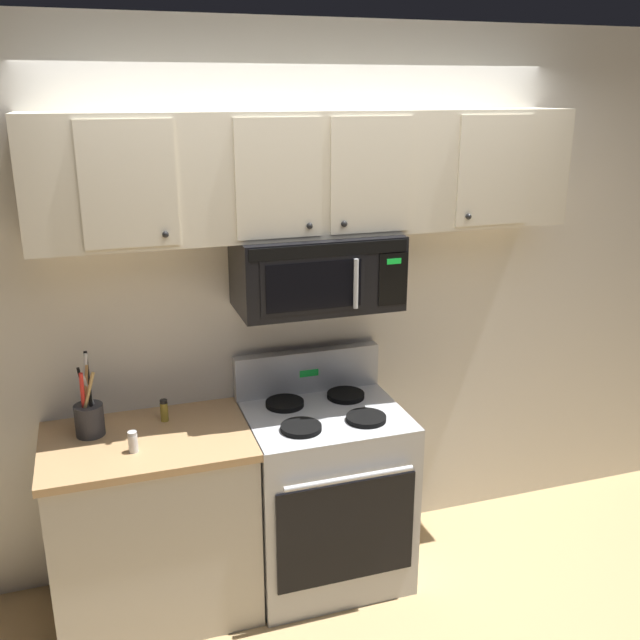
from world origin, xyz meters
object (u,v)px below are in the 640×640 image
Objects in this scene: salt_shaker at (133,442)px; spice_jar at (164,410)px; stove_range at (324,491)px; over_range_microwave at (317,271)px; utensil_crock_charcoal at (89,416)px.

spice_jar is at bearing 58.67° from salt_shaker.
salt_shaker is 0.31m from spice_jar.
over_range_microwave is at bearing 90.14° from stove_range.
salt_shaker is at bearing -172.63° from stove_range.
salt_shaker is (0.17, -0.22, -0.05)m from utensil_crock_charcoal.
spice_jar is (-0.74, 0.03, -0.62)m from over_range_microwave.
stove_range is 10.47× the size of spice_jar.
utensil_crock_charcoal is 0.34m from spice_jar.
salt_shaker is (-0.90, -0.12, 0.48)m from stove_range.
salt_shaker is at bearing -121.33° from spice_jar.
utensil_crock_charcoal is (-1.08, -0.01, -0.58)m from over_range_microwave.
stove_range is at bearing -11.31° from spice_jar.
utensil_crock_charcoal is at bearing 174.31° from stove_range.
over_range_microwave reaches higher than utensil_crock_charcoal.
spice_jar is (0.16, 0.27, 0.01)m from salt_shaker.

